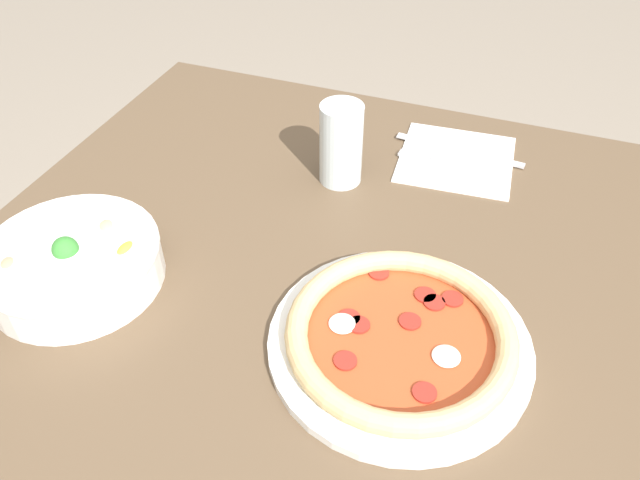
{
  "coord_description": "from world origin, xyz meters",
  "views": [
    {
      "loc": [
        -0.43,
        -0.17,
        1.34
      ],
      "look_at": [
        0.15,
        0.05,
        0.79
      ],
      "focal_mm": 35.0,
      "sensor_mm": 36.0,
      "label": 1
    }
  ],
  "objects_px": {
    "pizza": "(400,337)",
    "fork": "(454,166)",
    "bowl": "(73,261)",
    "knife": "(465,151)",
    "glass": "(341,144)"
  },
  "relations": [
    {
      "from": "knife",
      "to": "glass",
      "type": "height_order",
      "value": "glass"
    },
    {
      "from": "knife",
      "to": "glass",
      "type": "distance_m",
      "value": 0.22
    },
    {
      "from": "bowl",
      "to": "pizza",
      "type": "bearing_deg",
      "value": -84.98
    },
    {
      "from": "bowl",
      "to": "fork",
      "type": "height_order",
      "value": "bowl"
    },
    {
      "from": "bowl",
      "to": "knife",
      "type": "xyz_separation_m",
      "value": [
        0.46,
        -0.41,
        -0.03
      ]
    },
    {
      "from": "fork",
      "to": "knife",
      "type": "height_order",
      "value": "same"
    },
    {
      "from": "bowl",
      "to": "glass",
      "type": "relative_size",
      "value": 1.75
    },
    {
      "from": "pizza",
      "to": "fork",
      "type": "xyz_separation_m",
      "value": [
        0.37,
        0.01,
        -0.01
      ]
    },
    {
      "from": "bowl",
      "to": "glass",
      "type": "height_order",
      "value": "glass"
    },
    {
      "from": "pizza",
      "to": "fork",
      "type": "bearing_deg",
      "value": 1.62
    },
    {
      "from": "fork",
      "to": "glass",
      "type": "distance_m",
      "value": 0.19
    },
    {
      "from": "fork",
      "to": "bowl",
      "type": "bearing_deg",
      "value": 50.68
    },
    {
      "from": "bowl",
      "to": "fork",
      "type": "bearing_deg",
      "value": -44.45
    },
    {
      "from": "knife",
      "to": "glass",
      "type": "relative_size",
      "value": 1.68
    },
    {
      "from": "fork",
      "to": "glass",
      "type": "bearing_deg",
      "value": 33.65
    }
  ]
}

